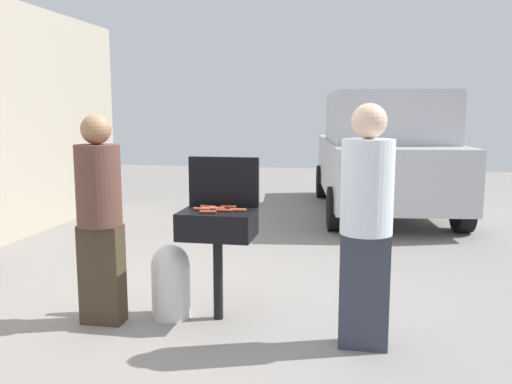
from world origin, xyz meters
TOP-DOWN VIEW (x-y plane):
  - ground_plane at (0.00, 0.00)m, footprint 24.00×24.00m
  - bbq_grill at (0.27, -0.13)m, footprint 0.60×0.44m
  - grill_lid_open at (0.27, 0.09)m, footprint 0.60×0.05m
  - hot_dog_0 at (0.33, -0.00)m, footprint 0.13×0.04m
  - hot_dog_1 at (0.20, -0.11)m, footprint 0.13×0.03m
  - hot_dog_2 at (0.26, -0.08)m, footprint 0.13×0.04m
  - hot_dog_3 at (0.44, -0.12)m, footprint 0.13×0.04m
  - hot_dog_4 at (0.23, -0.25)m, footprint 0.13×0.04m
  - hot_dog_5 at (0.34, -0.16)m, footprint 0.13×0.03m
  - hot_dog_6 at (0.14, -0.14)m, footprint 0.13×0.04m
  - hot_dog_7 at (0.16, -0.02)m, footprint 0.13×0.04m
  - propane_tank at (-0.13, -0.16)m, footprint 0.32×0.32m
  - person_left at (-0.63, -0.38)m, footprint 0.35×0.35m
  - person_right at (1.45, -0.45)m, footprint 0.37×0.37m
  - parked_minivan at (1.78, 5.03)m, footprint 2.48×4.61m

SIDE VIEW (x-z plane):
  - ground_plane at x=0.00m, z-range 0.00..0.00m
  - propane_tank at x=-0.13m, z-range 0.01..0.63m
  - bbq_grill at x=0.27m, z-range 0.31..1.23m
  - person_left at x=-0.63m, z-range 0.07..1.76m
  - hot_dog_0 at x=0.33m, z-range 0.91..0.94m
  - hot_dog_1 at x=0.20m, z-range 0.91..0.94m
  - hot_dog_2 at x=0.26m, z-range 0.91..0.94m
  - hot_dog_3 at x=0.44m, z-range 0.91..0.94m
  - hot_dog_4 at x=0.23m, z-range 0.91..0.94m
  - hot_dog_5 at x=0.34m, z-range 0.91..0.94m
  - hot_dog_6 at x=0.14m, z-range 0.91..0.94m
  - hot_dog_7 at x=0.16m, z-range 0.91..0.94m
  - person_right at x=1.45m, z-range 0.08..1.84m
  - parked_minivan at x=1.78m, z-range 0.02..2.04m
  - grill_lid_open at x=0.27m, z-range 0.91..1.33m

